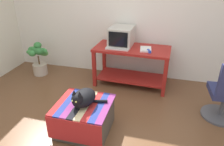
% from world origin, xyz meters
% --- Properties ---
extents(ground_plane, '(14.00, 14.00, 0.00)m').
position_xyz_m(ground_plane, '(0.00, 0.00, 0.00)').
color(ground_plane, brown).
extents(back_wall, '(8.00, 0.10, 2.60)m').
position_xyz_m(back_wall, '(0.00, 2.05, 1.30)').
color(back_wall, silver).
rests_on(back_wall, ground_plane).
extents(desk, '(1.32, 0.67, 0.70)m').
position_xyz_m(desk, '(0.20, 1.60, 0.48)').
color(desk, maroon).
rests_on(desk, ground_plane).
extents(tv_monitor, '(0.42, 0.50, 0.32)m').
position_xyz_m(tv_monitor, '(-0.02, 1.70, 0.86)').
color(tv_monitor, '#BCB7A8').
rests_on(tv_monitor, desk).
extents(keyboard, '(0.40, 0.16, 0.02)m').
position_xyz_m(keyboard, '(-0.03, 1.47, 0.72)').
color(keyboard, beige).
rests_on(keyboard, desk).
extents(book, '(0.21, 0.26, 0.03)m').
position_xyz_m(book, '(0.44, 1.54, 0.72)').
color(book, white).
rests_on(book, desk).
extents(ottoman_with_blanket, '(0.69, 0.67, 0.40)m').
position_xyz_m(ottoman_with_blanket, '(-0.16, 0.19, 0.20)').
color(ottoman_with_blanket, '#4C4238').
rests_on(ottoman_with_blanket, ground_plane).
extents(cat, '(0.43, 0.42, 0.27)m').
position_xyz_m(cat, '(-0.15, 0.17, 0.51)').
color(cat, black).
rests_on(cat, ottoman_with_blanket).
extents(potted_plant, '(0.43, 0.39, 0.64)m').
position_xyz_m(potted_plant, '(-1.65, 1.53, 0.31)').
color(potted_plant, '#B7A893').
rests_on(potted_plant, ground_plane).
extents(stapler, '(0.08, 0.11, 0.04)m').
position_xyz_m(stapler, '(0.50, 1.45, 0.72)').
color(stapler, '#2342B7').
rests_on(stapler, desk).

